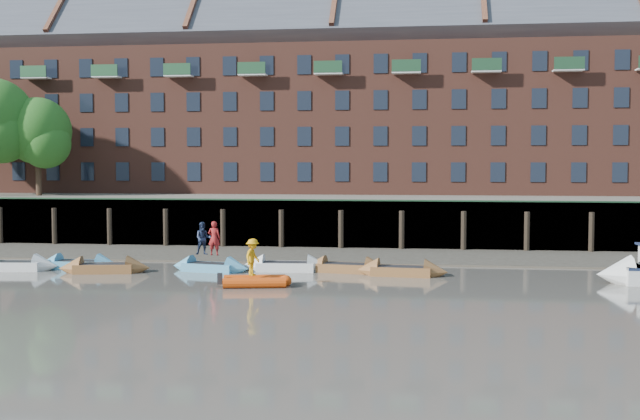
% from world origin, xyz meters
% --- Properties ---
extents(ground, '(220.00, 220.00, 0.00)m').
position_xyz_m(ground, '(0.00, 0.00, 0.00)').
color(ground, '#5E5951').
rests_on(ground, ground).
extents(foreshore, '(110.00, 8.00, 0.50)m').
position_xyz_m(foreshore, '(0.00, 18.00, 0.00)').
color(foreshore, '#3D382F').
rests_on(foreshore, ground).
extents(mud_band, '(110.00, 1.60, 0.10)m').
position_xyz_m(mud_band, '(0.00, 14.60, 0.00)').
color(mud_band, '#4C4336').
rests_on(mud_band, ground).
extents(river_wall, '(110.00, 1.23, 3.30)m').
position_xyz_m(river_wall, '(-0.00, 22.38, 1.59)').
color(river_wall, '#2D2A26').
rests_on(river_wall, ground).
extents(bank_terrace, '(110.00, 28.00, 3.20)m').
position_xyz_m(bank_terrace, '(0.00, 36.00, 1.60)').
color(bank_terrace, '#5E594D').
rests_on(bank_terrace, ground).
extents(apartment_terrace, '(80.60, 15.56, 20.98)m').
position_xyz_m(apartment_terrace, '(-0.00, 36.99, 12.82)').
color(apartment_terrace, brown).
rests_on(apartment_terrace, bank_terrace).
extents(rowboat_0, '(4.89, 1.91, 1.38)m').
position_xyz_m(rowboat_0, '(-14.30, 9.30, 0.24)').
color(rowboat_0, silver).
rests_on(rowboat_0, ground).
extents(rowboat_1, '(4.52, 1.34, 1.31)m').
position_xyz_m(rowboat_1, '(-11.07, 10.30, 0.23)').
color(rowboat_1, '#4D99BE').
rests_on(rowboat_1, ground).
extents(rowboat_2, '(4.88, 2.21, 1.37)m').
position_xyz_m(rowboat_2, '(-9.11, 9.08, 0.24)').
color(rowboat_2, brown).
rests_on(rowboat_2, ground).
extents(rowboat_3, '(4.55, 2.11, 1.27)m').
position_xyz_m(rowboat_3, '(-3.76, 10.29, 0.23)').
color(rowboat_3, '#4D99BE').
rests_on(rowboat_3, ground).
extents(rowboat_4, '(4.81, 1.63, 1.38)m').
position_xyz_m(rowboat_4, '(0.20, 10.96, 0.24)').
color(rowboat_4, silver).
rests_on(rowboat_4, ground).
extents(rowboat_5, '(4.70, 2.01, 1.32)m').
position_xyz_m(rowboat_5, '(3.40, 10.94, 0.23)').
color(rowboat_5, brown).
rests_on(rowboat_5, ground).
extents(rowboat_6, '(4.79, 1.76, 1.36)m').
position_xyz_m(rowboat_6, '(6.35, 10.03, 0.24)').
color(rowboat_6, brown).
rests_on(rowboat_6, ground).
extents(rib_tender, '(3.27, 2.04, 0.55)m').
position_xyz_m(rib_tender, '(-0.20, 5.62, 0.24)').
color(rib_tender, '#CA400B').
rests_on(rib_tender, ground).
extents(person_rower_a, '(0.67, 0.45, 1.81)m').
position_xyz_m(person_rower_a, '(-3.53, 10.33, 1.76)').
color(person_rower_a, maroon).
rests_on(person_rower_a, rowboat_3).
extents(person_rower_b, '(1.00, 0.87, 1.75)m').
position_xyz_m(person_rower_b, '(-4.17, 10.47, 1.73)').
color(person_rower_b, '#19233F').
rests_on(person_rower_b, rowboat_3).
extents(person_rib_crew, '(0.88, 1.23, 1.72)m').
position_xyz_m(person_rib_crew, '(-0.41, 5.54, 1.38)').
color(person_rib_crew, orange).
rests_on(person_rib_crew, rib_tender).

